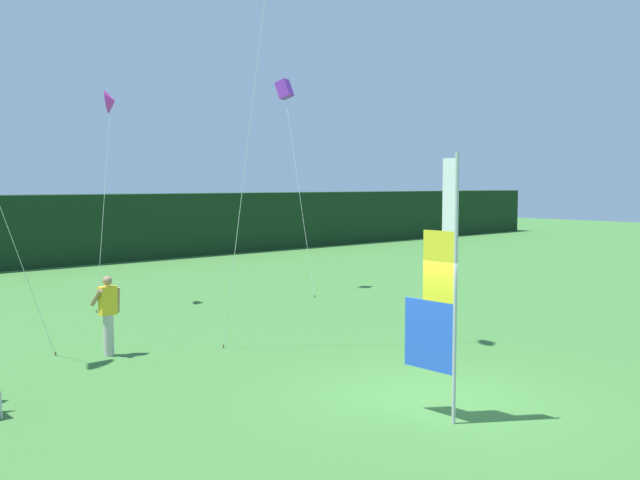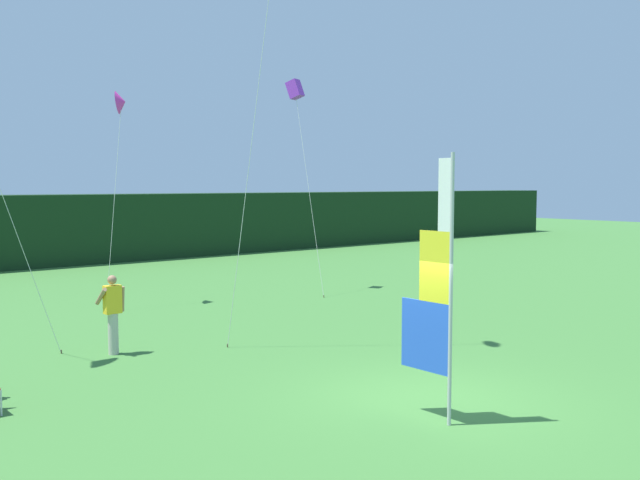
{
  "view_description": "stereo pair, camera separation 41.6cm",
  "coord_description": "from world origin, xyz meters",
  "px_view_note": "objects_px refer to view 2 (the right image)",
  "views": [
    {
      "loc": [
        -9.51,
        -7.63,
        3.7
      ],
      "look_at": [
        -0.59,
        2.23,
        2.66
      ],
      "focal_mm": 39.86,
      "sensor_mm": 36.0,
      "label": 1
    },
    {
      "loc": [
        -9.2,
        -7.9,
        3.7
      ],
      "look_at": [
        -0.59,
        2.23,
        2.66
      ],
      "focal_mm": 39.86,
      "sensor_mm": 36.0,
      "label": 2
    }
  ],
  "objects_px": {
    "banner_flag": "(436,294)",
    "kite_magenta_delta_0": "(121,103)",
    "person_mid_field": "(113,312)",
    "kite_purple_box_1": "(295,91)"
  },
  "relations": [
    {
      "from": "banner_flag",
      "to": "kite_magenta_delta_0",
      "type": "xyz_separation_m",
      "value": [
        1.09,
        13.41,
        4.16
      ]
    },
    {
      "from": "kite_magenta_delta_0",
      "to": "banner_flag",
      "type": "bearing_deg",
      "value": -94.67
    },
    {
      "from": "banner_flag",
      "to": "person_mid_field",
      "type": "relative_size",
      "value": 2.41
    },
    {
      "from": "kite_magenta_delta_0",
      "to": "kite_purple_box_1",
      "type": "distance_m",
      "value": 6.13
    },
    {
      "from": "banner_flag",
      "to": "kite_magenta_delta_0",
      "type": "bearing_deg",
      "value": 85.33
    },
    {
      "from": "person_mid_field",
      "to": "kite_purple_box_1",
      "type": "distance_m",
      "value": 12.03
    },
    {
      "from": "banner_flag",
      "to": "person_mid_field",
      "type": "xyz_separation_m",
      "value": [
        -1.99,
        7.4,
        -1.07
      ]
    },
    {
      "from": "banner_flag",
      "to": "kite_magenta_delta_0",
      "type": "distance_m",
      "value": 14.08
    },
    {
      "from": "banner_flag",
      "to": "kite_purple_box_1",
      "type": "relative_size",
      "value": 0.57
    },
    {
      "from": "kite_purple_box_1",
      "to": "person_mid_field",
      "type": "bearing_deg",
      "value": -150.82
    }
  ]
}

